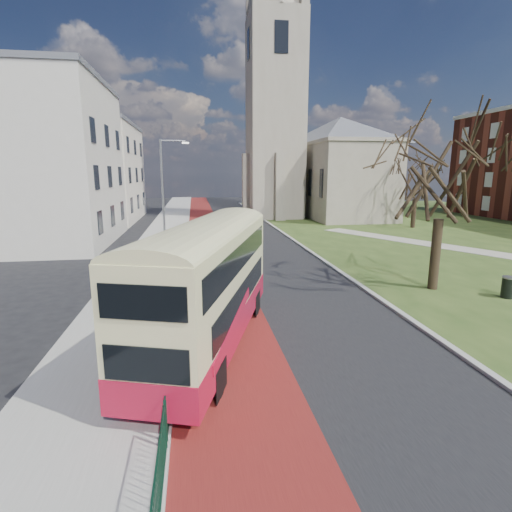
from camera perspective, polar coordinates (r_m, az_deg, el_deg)
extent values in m
plane|color=black|center=(14.19, 0.96, -12.18)|extent=(160.00, 160.00, 0.00)
cube|color=black|center=(33.47, -2.29, 1.98)|extent=(9.00, 120.00, 0.01)
cube|color=#591414|center=(33.28, -6.91, 1.85)|extent=(3.40, 120.00, 0.01)
cube|color=gray|center=(33.38, -13.45, 1.73)|extent=(4.00, 120.00, 0.12)
cube|color=#999993|center=(33.27, -10.02, 1.85)|extent=(0.25, 120.00, 0.13)
cube|color=#999993|center=(36.19, 4.61, 2.80)|extent=(0.25, 80.00, 0.13)
cube|color=#2C4518|center=(45.13, 30.05, 2.99)|extent=(40.00, 80.00, 0.04)
cylinder|color=#0D3927|center=(17.42, -10.92, -3.92)|extent=(0.04, 24.00, 0.04)
cylinder|color=#0D3927|center=(17.70, -10.80, -6.88)|extent=(0.04, 24.00, 0.04)
cube|color=gray|center=(52.14, 2.72, 18.78)|extent=(6.50, 6.50, 24.00)
cube|color=gray|center=(54.11, 11.64, 10.34)|extent=(9.00, 18.00, 9.00)
pyramid|color=#565960|center=(54.52, 12.02, 18.88)|extent=(9.00, 18.00, 3.60)
cube|color=beige|center=(36.71, -28.11, 11.29)|extent=(10.00, 14.00, 12.50)
cube|color=#565960|center=(37.36, -29.15, 21.26)|extent=(10.30, 14.30, 0.50)
cube|color=beige|center=(52.11, -22.27, 10.76)|extent=(10.00, 16.00, 11.00)
cube|color=#565960|center=(52.40, -22.78, 17.04)|extent=(10.30, 16.30, 0.50)
cylinder|color=gray|center=(30.89, -13.17, 8.53)|extent=(0.16, 0.16, 8.00)
cylinder|color=gray|center=(30.87, -11.80, 15.84)|extent=(1.80, 0.10, 0.10)
cube|color=silver|center=(30.83, -10.05, 15.63)|extent=(0.50, 0.18, 0.12)
cube|color=#AD102C|center=(13.61, -6.69, -9.20)|extent=(5.15, 10.02, 0.89)
cube|color=beige|center=(13.08, -6.87, -2.09)|extent=(5.11, 9.96, 2.58)
cube|color=black|center=(13.88, -10.94, -4.84)|extent=(2.51, 7.67, 0.85)
cube|color=black|center=(13.30, -1.83, -5.36)|extent=(2.51, 7.67, 0.85)
cube|color=black|center=(13.31, -11.56, 0.35)|extent=(2.74, 8.41, 0.80)
cube|color=black|center=(12.71, -2.09, 0.04)|extent=(2.74, 8.41, 0.80)
cube|color=black|center=(17.87, -2.58, -0.85)|extent=(1.93, 0.69, 0.93)
cube|color=black|center=(17.62, -2.62, 3.39)|extent=(1.93, 0.69, 0.80)
cube|color=orange|center=(17.55, -2.64, 5.02)|extent=(1.54, 0.58, 0.27)
cylinder|color=black|center=(17.03, -6.95, -6.39)|extent=(0.54, 0.96, 0.93)
cylinder|color=black|center=(16.61, -0.15, -6.79)|extent=(0.54, 0.96, 0.93)
cylinder|color=black|center=(11.61, -15.72, -15.90)|extent=(0.54, 0.96, 0.93)
cylinder|color=black|center=(10.98, -5.59, -17.20)|extent=(0.54, 0.96, 0.93)
cylinder|color=#302518|center=(21.61, 24.25, 0.21)|extent=(0.49, 0.49, 3.51)
cylinder|color=black|center=(45.02, 21.59, 5.67)|extent=(0.56, 0.56, 2.95)
cylinder|color=black|center=(21.98, 32.36, -3.87)|extent=(0.66, 0.66, 0.94)
cylinder|color=gray|center=(21.87, 32.50, -2.61)|extent=(0.71, 0.71, 0.06)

